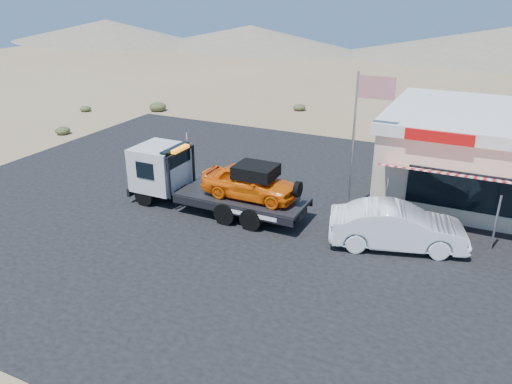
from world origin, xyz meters
The scene contains 8 objects.
ground centered at (0.00, 0.00, 0.00)m, with size 120.00×120.00×0.00m, color #886D4D.
asphalt_lot centered at (2.00, 3.00, 0.01)m, with size 32.00×24.00×0.02m, color black.
tow_truck centered at (-0.66, 1.94, 1.42)m, with size 7.90×2.34×2.64m.
white_sedan centered at (7.24, 2.03, 0.84)m, with size 1.74×5.00×1.65m, color white.
jerky_store centered at (10.50, 8.97, 1.99)m, with size 10.40×9.97×3.90m.
flagpole centered at (4.93, 4.50, 3.76)m, with size 1.55×0.10×6.00m.
desert_scrub centered at (-14.28, 7.27, 0.30)m, with size 28.25×30.72×0.72m.
distant_hills centered at (-9.77, 55.14, 1.89)m, with size 126.00×48.00×4.20m.
Camera 1 is at (9.70, -15.18, 9.17)m, focal length 35.00 mm.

